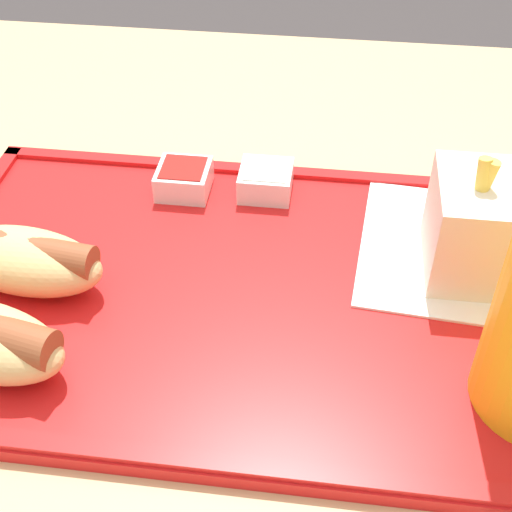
% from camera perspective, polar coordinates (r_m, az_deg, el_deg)
% --- Properties ---
extents(food_tray, '(0.48, 0.29, 0.01)m').
position_cam_1_polar(food_tray, '(0.50, 0.00, -2.98)').
color(food_tray, red).
rests_on(food_tray, dining_table).
extents(paper_napkin, '(0.18, 0.16, 0.00)m').
position_cam_1_polar(paper_napkin, '(0.55, 17.44, 0.15)').
color(paper_napkin, white).
rests_on(paper_napkin, food_tray).
extents(hot_dog_near, '(0.12, 0.07, 0.04)m').
position_cam_1_polar(hot_dog_near, '(0.51, -18.07, -0.23)').
color(hot_dog_near, '#DBB270').
rests_on(hot_dog_near, food_tray).
extents(fries_carton, '(0.10, 0.08, 0.11)m').
position_cam_1_polar(fries_carton, '(0.51, 18.99, 2.09)').
color(fries_carton, silver).
rests_on(fries_carton, food_tray).
extents(sauce_cup_mayo, '(0.04, 0.04, 0.02)m').
position_cam_1_polar(sauce_cup_mayo, '(0.58, 0.79, 6.11)').
color(sauce_cup_mayo, silver).
rests_on(sauce_cup_mayo, food_tray).
extents(sauce_cup_ketchup, '(0.04, 0.04, 0.02)m').
position_cam_1_polar(sauce_cup_ketchup, '(0.58, -5.79, 6.20)').
color(sauce_cup_ketchup, silver).
rests_on(sauce_cup_ketchup, food_tray).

